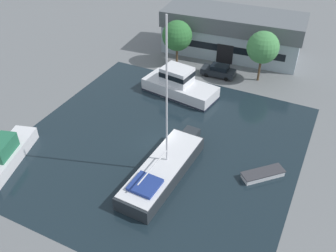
# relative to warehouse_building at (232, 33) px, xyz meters

# --- Properties ---
(ground_plane) EXTENTS (440.00, 440.00, 0.00)m
(ground_plane) POSITION_rel_warehouse_building_xyz_m (0.43, -24.16, -3.17)
(ground_plane) COLOR slate
(water_canal) EXTENTS (27.92, 28.39, 0.01)m
(water_canal) POSITION_rel_warehouse_building_xyz_m (0.43, -24.16, -3.16)
(water_canal) COLOR black
(water_canal) RESTS_ON ground
(warehouse_building) EXTENTS (20.55, 9.06, 6.25)m
(warehouse_building) POSITION_rel_warehouse_building_xyz_m (0.00, 0.00, 0.00)
(warehouse_building) COLOR #99A8B2
(warehouse_building) RESTS_ON ground
(quay_tree_near_building) EXTENTS (4.15, 4.15, 6.26)m
(quay_tree_near_building) POSITION_rel_warehouse_building_xyz_m (-5.76, -6.67, 1.01)
(quay_tree_near_building) COLOR brown
(quay_tree_near_building) RESTS_ON ground
(quay_tree_by_water) EXTENTS (4.09, 4.09, 6.74)m
(quay_tree_by_water) POSITION_rel_warehouse_building_xyz_m (5.98, -6.31, 1.52)
(quay_tree_by_water) COLOR brown
(quay_tree_by_water) RESTS_ON ground
(parked_car) EXTENTS (4.57, 2.05, 1.65)m
(parked_car) POSITION_rel_warehouse_building_xyz_m (0.89, -7.65, -2.33)
(parked_car) COLOR #1E2328
(parked_car) RESTS_ON ground
(sailboat_moored) EXTENTS (3.82, 12.38, 15.25)m
(sailboat_moored) POSITION_rel_warehouse_building_xyz_m (2.91, -28.00, -2.36)
(sailboat_moored) COLOR #23282D
(sailboat_moored) RESTS_ON water_canal
(motor_cruiser) EXTENTS (9.70, 5.06, 3.50)m
(motor_cruiser) POSITION_rel_warehouse_building_xyz_m (-1.96, -14.08, -1.91)
(motor_cruiser) COLOR silver
(motor_cruiser) RESTS_ON water_canal
(small_dinghy) EXTENTS (3.85, 3.85, 0.59)m
(small_dinghy) POSITION_rel_warehouse_building_xyz_m (11.31, -24.04, -2.86)
(small_dinghy) COLOR silver
(small_dinghy) RESTS_ON water_canal
(cabin_boat) EXTENTS (4.46, 8.22, 2.80)m
(cabin_boat) POSITION_rel_warehouse_building_xyz_m (-11.59, -32.95, -2.17)
(cabin_boat) COLOR silver
(cabin_boat) RESTS_ON water_canal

